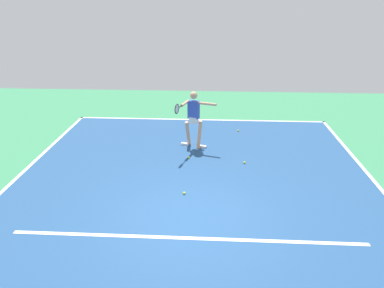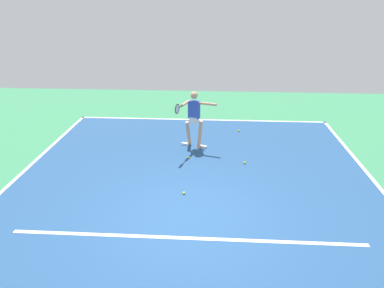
{
  "view_description": "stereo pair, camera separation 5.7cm",
  "coord_description": "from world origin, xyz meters",
  "px_view_note": "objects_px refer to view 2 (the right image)",
  "views": [
    {
      "loc": [
        -0.44,
        6.79,
        4.51
      ],
      "look_at": [
        0.06,
        -2.0,
        0.9
      ],
      "focal_mm": 34.36,
      "sensor_mm": 36.0,
      "label": 1
    },
    {
      "loc": [
        -0.5,
        6.79,
        4.51
      ],
      "look_at": [
        0.06,
        -2.0,
        0.9
      ],
      "focal_mm": 34.36,
      "sensor_mm": 36.0,
      "label": 2
    }
  ],
  "objects_px": {
    "tennis_ball_centre_court": "(184,193)",
    "tennis_ball_by_baseline": "(189,157)",
    "tennis_ball_by_sideline": "(239,131)",
    "tennis_player": "(194,116)",
    "tennis_ball_near_player": "(245,163)"
  },
  "relations": [
    {
      "from": "tennis_ball_centre_court",
      "to": "tennis_ball_by_baseline",
      "type": "height_order",
      "value": "same"
    },
    {
      "from": "tennis_ball_centre_court",
      "to": "tennis_ball_by_sideline",
      "type": "bearing_deg",
      "value": -109.21
    },
    {
      "from": "tennis_player",
      "to": "tennis_ball_near_player",
      "type": "height_order",
      "value": "tennis_player"
    },
    {
      "from": "tennis_ball_centre_court",
      "to": "tennis_ball_near_player",
      "type": "bearing_deg",
      "value": -130.89
    },
    {
      "from": "tennis_player",
      "to": "tennis_ball_by_baseline",
      "type": "distance_m",
      "value": 1.36
    },
    {
      "from": "tennis_ball_near_player",
      "to": "tennis_ball_centre_court",
      "type": "height_order",
      "value": "same"
    },
    {
      "from": "tennis_ball_near_player",
      "to": "tennis_ball_by_sideline",
      "type": "height_order",
      "value": "same"
    },
    {
      "from": "tennis_player",
      "to": "tennis_ball_by_baseline",
      "type": "relative_size",
      "value": 27.24
    },
    {
      "from": "tennis_ball_near_player",
      "to": "tennis_ball_by_baseline",
      "type": "xyz_separation_m",
      "value": [
        1.62,
        -0.26,
        0.0
      ]
    },
    {
      "from": "tennis_ball_near_player",
      "to": "tennis_ball_centre_court",
      "type": "xyz_separation_m",
      "value": [
        1.59,
        1.84,
        0.0
      ]
    },
    {
      "from": "tennis_player",
      "to": "tennis_ball_centre_court",
      "type": "bearing_deg",
      "value": 106.38
    },
    {
      "from": "tennis_player",
      "to": "tennis_ball_centre_court",
      "type": "xyz_separation_m",
      "value": [
        0.06,
        3.0,
        -1.0
      ]
    },
    {
      "from": "tennis_ball_by_sideline",
      "to": "tennis_ball_by_baseline",
      "type": "xyz_separation_m",
      "value": [
        1.6,
        2.4,
        0.0
      ]
    },
    {
      "from": "tennis_ball_by_sideline",
      "to": "tennis_ball_centre_court",
      "type": "bearing_deg",
      "value": 70.79
    },
    {
      "from": "tennis_player",
      "to": "tennis_ball_by_sideline",
      "type": "relative_size",
      "value": 27.24
    }
  ]
}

